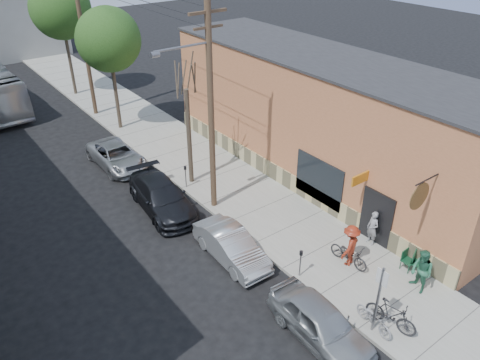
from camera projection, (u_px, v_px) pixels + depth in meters
ground at (244, 292)px, 18.21m from camera, size 120.00×120.00×0.00m
sidewalk at (188, 157)px, 27.97m from camera, size 4.50×58.00×0.15m
cafe_building at (322, 119)px, 24.67m from camera, size 6.60×20.20×6.61m
sign_post at (379, 294)px, 15.53m from camera, size 0.07×0.45×2.80m
parking_meter_near at (301, 259)px, 18.37m from camera, size 0.14×0.14×1.24m
parking_meter_far at (186, 173)px, 24.36m from camera, size 0.14×0.14×1.24m
utility_pole_near at (210, 105)px, 20.62m from camera, size 3.57×0.28×10.00m
utility_pole_far at (84, 40)px, 31.11m from camera, size 1.80×0.28×10.00m
tree_bare at (189, 138)px, 24.01m from camera, size 0.24×0.24×5.17m
tree_leafy_mid at (108, 40)px, 28.63m from camera, size 3.98×3.98×7.82m
tree_leafy_far at (60, 9)px, 34.11m from camera, size 4.42×4.42×8.64m
patio_chair_a at (417, 263)px, 18.79m from camera, size 0.64×0.64×0.88m
patio_chair_b at (408, 261)px, 18.90m from camera, size 0.52×0.52×0.88m
patron_grey at (373, 228)px, 20.21m from camera, size 0.50×0.65×1.62m
patron_green at (422, 271)px, 17.64m from camera, size 0.93×1.06×1.84m
cyclist at (350, 245)px, 18.98m from camera, size 1.34×0.99×1.86m
cyclist_bike at (349, 254)px, 19.21m from camera, size 0.76×1.86×0.96m
parked_bike_a at (391, 315)px, 16.21m from camera, size 0.93×1.96×1.13m
parked_bike_b at (374, 318)px, 16.26m from camera, size 0.78×1.72×0.87m
car_0 at (320, 322)px, 15.92m from camera, size 1.88×4.29×1.44m
car_1 at (231, 246)px, 19.61m from camera, size 1.53×4.12×1.34m
car_2 at (162, 197)px, 22.83m from camera, size 2.58×5.28×1.48m
car_3 at (117, 156)px, 26.79m from camera, size 2.23×4.67×1.29m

